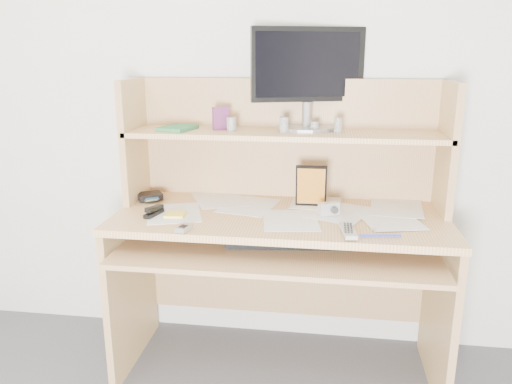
# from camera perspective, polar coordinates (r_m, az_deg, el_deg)

# --- Properties ---
(back_wall) EXTENTS (3.60, 0.04, 2.50)m
(back_wall) POSITION_cam_1_polar(r_m,az_deg,el_deg) (2.34, 3.68, 11.64)
(back_wall) COLOR silver
(back_wall) RESTS_ON floor
(desk) EXTENTS (1.40, 0.70, 1.30)m
(desk) POSITION_cam_1_polar(r_m,az_deg,el_deg) (2.21, 2.95, -3.27)
(desk) COLOR tan
(desk) RESTS_ON floor
(paper_clutter) EXTENTS (1.32, 0.54, 0.01)m
(paper_clutter) POSITION_cam_1_polar(r_m,az_deg,el_deg) (2.12, 2.77, -2.46)
(paper_clutter) COLOR silver
(paper_clutter) RESTS_ON desk
(keyboard) EXTENTS (0.53, 0.24, 0.03)m
(keyboard) POSITION_cam_1_polar(r_m,az_deg,el_deg) (2.08, 3.61, -5.32)
(keyboard) COLOR black
(keyboard) RESTS_ON desk
(tv_remote) EXTENTS (0.07, 0.16, 0.02)m
(tv_remote) POSITION_cam_1_polar(r_m,az_deg,el_deg) (1.91, 10.48, -4.36)
(tv_remote) COLOR #A2A29D
(tv_remote) RESTS_ON paper_clutter
(flip_phone) EXTENTS (0.06, 0.08, 0.02)m
(flip_phone) POSITION_cam_1_polar(r_m,az_deg,el_deg) (1.93, -8.25, -3.98)
(flip_phone) COLOR #AAAAAC
(flip_phone) RESTS_ON paper_clutter
(stapler) EXTENTS (0.06, 0.12, 0.04)m
(stapler) POSITION_cam_1_polar(r_m,az_deg,el_deg) (2.13, -11.62, -2.06)
(stapler) COLOR black
(stapler) RESTS_ON paper_clutter
(wallet) EXTENTS (0.14, 0.13, 0.03)m
(wallet) POSITION_cam_1_polar(r_m,az_deg,el_deg) (2.37, -12.05, -0.46)
(wallet) COLOR black
(wallet) RESTS_ON paper_clutter
(sticky_note_pad) EXTENTS (0.09, 0.09, 0.01)m
(sticky_note_pad) POSITION_cam_1_polar(r_m,az_deg,el_deg) (2.12, -9.20, -2.56)
(sticky_note_pad) COLOR #D6DF3A
(sticky_note_pad) RESTS_ON desk
(digital_camera) EXTENTS (0.09, 0.07, 0.05)m
(digital_camera) POSITION_cam_1_polar(r_m,az_deg,el_deg) (2.10, 8.32, -1.91)
(digital_camera) COLOR silver
(digital_camera) RESTS_ON paper_clutter
(game_case) EXTENTS (0.13, 0.02, 0.19)m
(game_case) POSITION_cam_1_polar(r_m,az_deg,el_deg) (2.19, 6.32, 0.69)
(game_case) COLOR black
(game_case) RESTS_ON paper_clutter
(blue_pen) EXTENTS (0.15, 0.03, 0.01)m
(blue_pen) POSITION_cam_1_polar(r_m,az_deg,el_deg) (1.90, 14.04, -4.85)
(blue_pen) COLOR #1A2DC6
(blue_pen) RESTS_ON paper_clutter
(card_box) EXTENTS (0.07, 0.06, 0.10)m
(card_box) POSITION_cam_1_polar(r_m,az_deg,el_deg) (2.23, -4.04, 8.39)
(card_box) COLOR #A81C16
(card_box) RESTS_ON desk
(shelf_book) EXTENTS (0.16, 0.20, 0.02)m
(shelf_book) POSITION_cam_1_polar(r_m,az_deg,el_deg) (2.25, -8.92, 7.24)
(shelf_book) COLOR #378B4F
(shelf_book) RESTS_ON desk
(chip_stack_a) EXTENTS (0.05, 0.05, 0.06)m
(chip_stack_a) POSITION_cam_1_polar(r_m,az_deg,el_deg) (2.20, -2.82, 7.76)
(chip_stack_a) COLOR black
(chip_stack_a) RESTS_ON desk
(chip_stack_b) EXTENTS (0.04, 0.04, 0.07)m
(chip_stack_b) POSITION_cam_1_polar(r_m,az_deg,el_deg) (2.15, 3.21, 7.67)
(chip_stack_b) COLOR white
(chip_stack_b) RESTS_ON desk
(chip_stack_c) EXTENTS (0.04, 0.04, 0.04)m
(chip_stack_c) POSITION_cam_1_polar(r_m,az_deg,el_deg) (2.19, 6.71, 7.42)
(chip_stack_c) COLOR black
(chip_stack_c) RESTS_ON desk
(chip_stack_d) EXTENTS (0.05, 0.05, 0.06)m
(chip_stack_d) POSITION_cam_1_polar(r_m,az_deg,el_deg) (2.17, 9.37, 7.54)
(chip_stack_d) COLOR white
(chip_stack_d) RESTS_ON desk
(monitor) EXTENTS (0.49, 0.26, 0.44)m
(monitor) POSITION_cam_1_polar(r_m,az_deg,el_deg) (2.25, 5.95, 13.09)
(monitor) COLOR #A09FA3
(monitor) RESTS_ON desk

